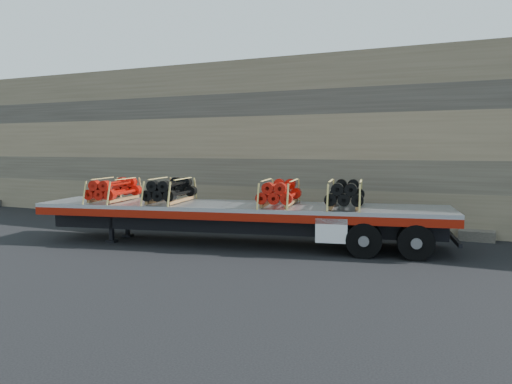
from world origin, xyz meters
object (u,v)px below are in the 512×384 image
trailer (240,224)px  bundle_midrear (280,193)px  bundle_rear (346,194)px  bundle_midfront (171,191)px  bundle_front (114,190)px

trailer → bundle_midrear: size_ratio=6.08×
trailer → bundle_rear: bearing=0.0°
bundle_midfront → bundle_rear: 5.98m
trailer → bundle_rear: (3.43, 0.71, 1.09)m
trailer → bundle_midrear: bundle_midrear is taller
bundle_midfront → bundle_midrear: bundle_midfront is taller
trailer → bundle_midfront: 2.70m
bundle_rear → bundle_midrear: bearing=180.0°
bundle_front → bundle_midrear: size_ratio=0.97×
bundle_midrear → bundle_front: bearing=180.0°
bundle_front → bundle_rear: size_ratio=0.95×
bundle_midrear → bundle_rear: size_ratio=0.98×
bundle_rear → bundle_front: bearing=180.0°
bundle_midfront → bundle_rear: bearing=-0.0°
bundle_midfront → bundle_rear: (5.85, 1.21, 0.01)m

